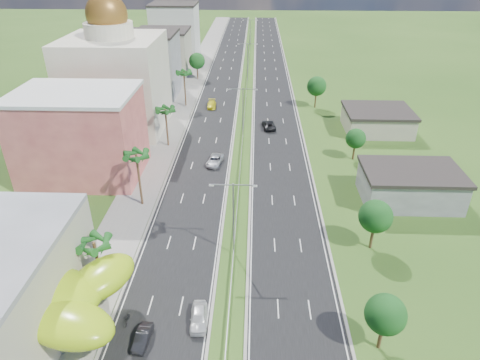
# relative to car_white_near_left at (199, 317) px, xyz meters

# --- Properties ---
(ground) EXTENTS (500.00, 500.00, 0.00)m
(ground) POSITION_rel_car_white_near_left_xyz_m (3.28, 2.36, -0.83)
(ground) COLOR #2D5119
(ground) RESTS_ON ground
(road_left) EXTENTS (11.00, 260.00, 0.04)m
(road_left) POSITION_rel_car_white_near_left_xyz_m (-4.22, 92.36, -0.81)
(road_left) COLOR black
(road_left) RESTS_ON ground
(road_right) EXTENTS (11.00, 260.00, 0.04)m
(road_right) POSITION_rel_car_white_near_left_xyz_m (10.78, 92.36, -0.81)
(road_right) COLOR black
(road_right) RESTS_ON ground
(sidewalk_left) EXTENTS (7.00, 260.00, 0.12)m
(sidewalk_left) POSITION_rel_car_white_near_left_xyz_m (-13.72, 92.36, -0.77)
(sidewalk_left) COLOR gray
(sidewalk_left) RESTS_ON ground
(median_guardrail) EXTENTS (0.10, 216.06, 0.76)m
(median_guardrail) POSITION_rel_car_white_near_left_xyz_m (3.28, 74.35, -0.21)
(median_guardrail) COLOR gray
(median_guardrail) RESTS_ON ground
(streetlight_median_b) EXTENTS (6.04, 0.25, 11.00)m
(streetlight_median_b) POSITION_rel_car_white_near_left_xyz_m (3.28, 12.36, 5.92)
(streetlight_median_b) COLOR gray
(streetlight_median_b) RESTS_ON ground
(streetlight_median_c) EXTENTS (6.04, 0.25, 11.00)m
(streetlight_median_c) POSITION_rel_car_white_near_left_xyz_m (3.28, 52.36, 5.92)
(streetlight_median_c) COLOR gray
(streetlight_median_c) RESTS_ON ground
(streetlight_median_d) EXTENTS (6.04, 0.25, 11.00)m
(streetlight_median_d) POSITION_rel_car_white_near_left_xyz_m (3.28, 97.36, 5.92)
(streetlight_median_d) COLOR gray
(streetlight_median_d) RESTS_ON ground
(streetlight_median_e) EXTENTS (6.04, 0.25, 11.00)m
(streetlight_median_e) POSITION_rel_car_white_near_left_xyz_m (3.28, 142.36, 5.92)
(streetlight_median_e) COLOR gray
(streetlight_median_e) RESTS_ON ground
(lime_canopy) EXTENTS (18.00, 15.00, 7.40)m
(lime_canopy) POSITION_rel_car_white_near_left_xyz_m (-16.72, -1.65, 4.16)
(lime_canopy) COLOR #9FCA13
(lime_canopy) RESTS_ON ground
(pink_shophouse) EXTENTS (20.00, 15.00, 15.00)m
(pink_shophouse) POSITION_rel_car_white_near_left_xyz_m (-24.72, 34.36, 6.67)
(pink_shophouse) COLOR #B54B4A
(pink_shophouse) RESTS_ON ground
(domed_building) EXTENTS (20.00, 20.00, 28.70)m
(domed_building) POSITION_rel_car_white_near_left_xyz_m (-24.72, 57.36, 10.52)
(domed_building) COLOR beige
(domed_building) RESTS_ON ground
(midrise_grey) EXTENTS (16.00, 15.00, 16.00)m
(midrise_grey) POSITION_rel_car_white_near_left_xyz_m (-23.72, 82.36, 7.17)
(midrise_grey) COLOR slate
(midrise_grey) RESTS_ON ground
(midrise_beige) EXTENTS (16.00, 15.00, 13.00)m
(midrise_beige) POSITION_rel_car_white_near_left_xyz_m (-23.72, 104.36, 5.67)
(midrise_beige) COLOR #B8B198
(midrise_beige) RESTS_ON ground
(midrise_white) EXTENTS (16.00, 15.00, 18.00)m
(midrise_white) POSITION_rel_car_white_near_left_xyz_m (-23.72, 127.36, 8.17)
(midrise_white) COLOR silver
(midrise_white) RESTS_ON ground
(shed_near) EXTENTS (15.00, 10.00, 5.00)m
(shed_near) POSITION_rel_car_white_near_left_xyz_m (31.28, 27.36, 1.67)
(shed_near) COLOR slate
(shed_near) RESTS_ON ground
(shed_far) EXTENTS (14.00, 12.00, 4.40)m
(shed_far) POSITION_rel_car_white_near_left_xyz_m (33.28, 57.36, 1.37)
(shed_far) COLOR #B8B198
(shed_far) RESTS_ON ground
(palm_tree_b) EXTENTS (3.60, 3.60, 8.10)m
(palm_tree_b) POSITION_rel_car_white_near_left_xyz_m (-12.22, 4.36, 6.23)
(palm_tree_b) COLOR #47301C
(palm_tree_b) RESTS_ON ground
(palm_tree_c) EXTENTS (3.60, 3.60, 9.60)m
(palm_tree_c) POSITION_rel_car_white_near_left_xyz_m (-12.22, 24.36, 7.67)
(palm_tree_c) COLOR #47301C
(palm_tree_c) RESTS_ON ground
(palm_tree_d) EXTENTS (3.60, 3.60, 8.60)m
(palm_tree_d) POSITION_rel_car_white_near_left_xyz_m (-12.22, 47.36, 6.71)
(palm_tree_d) COLOR #47301C
(palm_tree_d) RESTS_ON ground
(palm_tree_e) EXTENTS (3.60, 3.60, 9.40)m
(palm_tree_e) POSITION_rel_car_white_near_left_xyz_m (-12.22, 72.36, 7.48)
(palm_tree_e) COLOR #47301C
(palm_tree_e) RESTS_ON ground
(leafy_tree_lfar) EXTENTS (4.90, 4.90, 8.05)m
(leafy_tree_lfar) POSITION_rel_car_white_near_left_xyz_m (-12.22, 97.36, 4.75)
(leafy_tree_lfar) COLOR #47301C
(leafy_tree_lfar) RESTS_ON ground
(leafy_tree_ra) EXTENTS (4.20, 4.20, 6.90)m
(leafy_tree_ra) POSITION_rel_car_white_near_left_xyz_m (19.28, -2.64, 3.94)
(leafy_tree_ra) COLOR #47301C
(leafy_tree_ra) RESTS_ON ground
(leafy_tree_rb) EXTENTS (4.55, 4.55, 7.47)m
(leafy_tree_rb) POSITION_rel_car_white_near_left_xyz_m (22.28, 14.36, 4.35)
(leafy_tree_rb) COLOR #47301C
(leafy_tree_rb) RESTS_ON ground
(leafy_tree_rc) EXTENTS (3.85, 3.85, 6.33)m
(leafy_tree_rc) POSITION_rel_car_white_near_left_xyz_m (25.28, 42.36, 3.54)
(leafy_tree_rc) COLOR #47301C
(leafy_tree_rc) RESTS_ON ground
(leafy_tree_rd) EXTENTS (4.90, 4.90, 8.05)m
(leafy_tree_rd) POSITION_rel_car_white_near_left_xyz_m (21.28, 72.36, 4.75)
(leafy_tree_rd) COLOR #47301C
(leafy_tree_rd) RESTS_ON ground
(car_white_near_left) EXTENTS (2.16, 4.75, 1.58)m
(car_white_near_left) POSITION_rel_car_white_near_left_xyz_m (0.00, 0.00, 0.00)
(car_white_near_left) COLOR silver
(car_white_near_left) RESTS_ON road_left
(car_dark_left) EXTENTS (1.65, 4.06, 1.31)m
(car_dark_left) POSITION_rel_car_white_near_left_xyz_m (-5.64, -2.90, -0.14)
(car_dark_left) COLOR black
(car_dark_left) RESTS_ON road_left
(car_silver_mid_left) EXTENTS (3.38, 5.79, 1.51)m
(car_silver_mid_left) POSITION_rel_car_white_near_left_xyz_m (-1.69, 39.15, -0.03)
(car_silver_mid_left) COLOR #AEB1B6
(car_silver_mid_left) RESTS_ON road_left
(car_yellow_far_left) EXTENTS (2.39, 5.36, 1.53)m
(car_yellow_far_left) POSITION_rel_car_white_near_left_xyz_m (-5.36, 71.29, -0.03)
(car_yellow_far_left) COLOR yellow
(car_yellow_far_left) RESTS_ON road_left
(car_dark_far_right) EXTENTS (3.37, 6.02, 1.59)m
(car_dark_far_right) POSITION_rel_car_white_near_left_xyz_m (9.02, 57.65, 0.00)
(car_dark_far_right) COLOR black
(car_dark_far_right) RESTS_ON road_right
(motorcycle) EXTENTS (0.66, 1.95, 1.23)m
(motorcycle) POSITION_rel_car_white_near_left_xyz_m (-8.01, -0.33, -0.18)
(motorcycle) COLOR black
(motorcycle) RESTS_ON road_left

